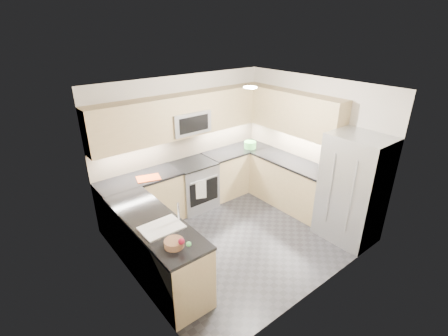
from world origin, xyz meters
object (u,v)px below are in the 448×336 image
utensil_bowl (250,145)px  gas_range (194,185)px  cutting_board (148,178)px  fruit_basket (174,243)px  microwave (188,122)px  refrigerator (353,189)px

utensil_bowl → gas_range: bearing=175.5°
utensil_bowl → cutting_board: size_ratio=0.65×
gas_range → fruit_basket: fruit_basket is taller
cutting_board → microwave: bearing=13.1°
refrigerator → utensil_bowl: (-0.10, 2.32, 0.11)m
microwave → fruit_basket: bearing=-127.1°
fruit_basket → microwave: bearing=52.9°
cutting_board → fruit_basket: size_ratio=1.64×
refrigerator → fruit_basket: 3.05m
microwave → fruit_basket: size_ratio=3.25×
utensil_bowl → refrigerator: bearing=-87.5°
refrigerator → cutting_board: refrigerator is taller
refrigerator → fruit_basket: (-3.01, 0.48, 0.08)m
gas_range → utensil_bowl: size_ratio=3.66×
cutting_board → utensil_bowl: bearing=-0.1°
microwave → fruit_basket: microwave is taller
microwave → utensil_bowl: microwave is taller
gas_range → refrigerator: size_ratio=0.51×
gas_range → microwave: (0.00, 0.12, 1.24)m
refrigerator → fruit_basket: bearing=171.0°
refrigerator → utensil_bowl: size_ratio=7.24×
fruit_basket → utensil_bowl: bearing=32.3°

